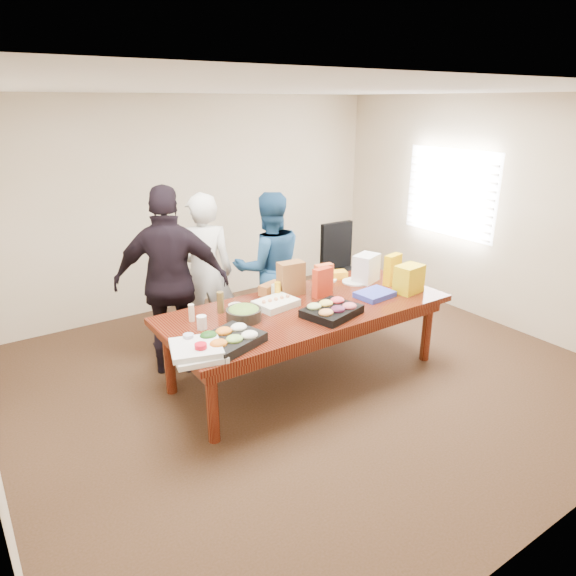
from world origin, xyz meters
TOP-DOWN VIEW (x-y plane):
  - floor at (0.00, 0.00)m, footprint 5.50×5.00m
  - ceiling at (0.00, 0.00)m, footprint 5.50×5.00m
  - wall_back at (0.00, 2.50)m, footprint 5.50×0.04m
  - wall_right at (2.75, 0.00)m, footprint 0.04×5.00m
  - window_panel at (2.72, 0.60)m, footprint 0.03×1.40m
  - window_blinds at (2.68, 0.60)m, footprint 0.04×1.36m
  - conference_table at (0.00, 0.00)m, footprint 2.80×1.20m
  - office_chair at (1.40, 1.03)m, footprint 0.58×0.58m
  - person_center at (-0.55, 1.10)m, footprint 0.74×0.61m
  - person_right at (0.19, 0.97)m, footprint 0.97×0.85m
  - person_left at (-1.01, 0.85)m, footprint 1.20×0.95m
  - veggie_tray at (-1.01, -0.32)m, footprint 0.61×0.54m
  - fruit_tray at (0.06, -0.31)m, footprint 0.58×0.51m
  - sheet_cake at (-0.25, 0.15)m, footprint 0.43×0.35m
  - salad_bowl at (-0.66, 0.06)m, footprint 0.38×0.38m
  - chip_bag_blue at (0.72, -0.19)m, footprint 0.39×0.31m
  - chip_bag_red at (0.29, 0.12)m, footprint 0.21×0.10m
  - chip_bag_yellow at (1.14, -0.00)m, footprint 0.23×0.13m
  - chip_bag_orange at (0.38, 0.22)m, footprint 0.20×0.10m
  - mayo_jar at (-0.12, 0.37)m, footprint 0.09×0.09m
  - mustard_bottle at (-0.12, 0.33)m, footprint 0.07×0.07m
  - dressing_bottle at (-0.76, 0.32)m, footprint 0.08×0.08m
  - ranch_bottle at (-1.06, 0.29)m, footprint 0.06×0.06m
  - banana_bunch at (0.77, 0.49)m, footprint 0.27×0.21m
  - bread_loaf at (-0.09, 0.49)m, footprint 0.29×0.19m
  - kraft_bag at (0.06, 0.35)m, footprint 0.28×0.18m
  - red_cup at (-1.30, -0.41)m, footprint 0.11×0.11m
  - clear_cup_a at (-1.30, -0.18)m, footprint 0.11×0.11m
  - clear_cup_b at (-1.06, 0.09)m, footprint 0.09×0.09m
  - pizza_box_lower at (-1.30, -0.37)m, footprint 0.46×0.46m
  - pizza_box_upper at (-1.31, -0.34)m, footprint 0.48×0.48m
  - plate_a at (0.84, 0.25)m, footprint 0.35×0.35m
  - plate_b at (0.63, 0.50)m, footprint 0.25×0.25m
  - dip_bowl_a at (0.54, 0.38)m, footprint 0.19×0.19m
  - dip_bowl_b at (-0.61, 0.30)m, footprint 0.16×0.16m
  - grocery_bag_white at (0.97, 0.22)m, footprint 0.33×0.29m
  - grocery_bag_yellow at (1.10, -0.28)m, footprint 0.31×0.24m

SIDE VIEW (x-z plane):
  - floor at x=0.00m, z-range -0.02..0.00m
  - conference_table at x=0.00m, z-range 0.00..0.75m
  - office_chair at x=1.40m, z-range 0.00..1.11m
  - plate_b at x=0.63m, z-range 0.75..0.77m
  - plate_a at x=0.84m, z-range 0.75..0.77m
  - pizza_box_lower at x=-1.30m, z-range 0.75..0.79m
  - chip_bag_blue at x=0.72m, z-range 0.75..0.80m
  - dip_bowl_b at x=-0.61m, z-range 0.75..0.81m
  - dip_bowl_a at x=0.54m, z-range 0.75..0.81m
  - sheet_cake at x=-0.25m, z-range 0.75..0.82m
  - fruit_tray at x=0.06m, z-range 0.75..0.83m
  - veggie_tray at x=-1.01m, z-range 0.75..0.83m
  - banana_bunch at x=0.77m, z-range 0.75..0.83m
  - salad_bowl at x=-0.66m, z-range 0.75..0.85m
  - bread_loaf at x=-0.09m, z-range 0.75..0.86m
  - clear_cup_a at x=-1.30m, z-range 0.75..0.87m
  - clear_cup_b at x=-1.06m, z-range 0.75..0.87m
  - red_cup at x=-1.30m, z-range 0.75..0.88m
  - mayo_jar at x=-0.12m, z-range 0.75..0.88m
  - pizza_box_upper at x=-1.31m, z-range 0.79..0.84m
  - ranch_bottle at x=-1.06m, z-range 0.75..0.91m
  - mustard_bottle at x=-0.12m, z-range 0.75..0.92m
  - person_right at x=0.19m, z-range 0.00..1.70m
  - dressing_bottle at x=-0.76m, z-range 0.75..0.95m
  - person_center at x=-0.55m, z-range 0.00..1.75m
  - grocery_bag_yellow at x=1.10m, z-range 0.75..1.04m
  - chip_bag_orange at x=0.38m, z-range 0.75..1.05m
  - chip_bag_red at x=0.29m, z-range 0.75..1.05m
  - grocery_bag_white at x=0.97m, z-range 0.75..1.05m
  - chip_bag_yellow at x=1.14m, z-range 0.75..1.08m
  - kraft_bag at x=0.06m, z-range 0.75..1.09m
  - person_left at x=-1.01m, z-range 0.00..1.90m
  - wall_back at x=0.00m, z-range 0.00..2.70m
  - wall_right at x=2.75m, z-range 0.00..2.70m
  - window_panel at x=2.72m, z-range 0.95..2.05m
  - window_blinds at x=2.68m, z-range 1.00..2.00m
  - ceiling at x=0.00m, z-range 2.70..2.72m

